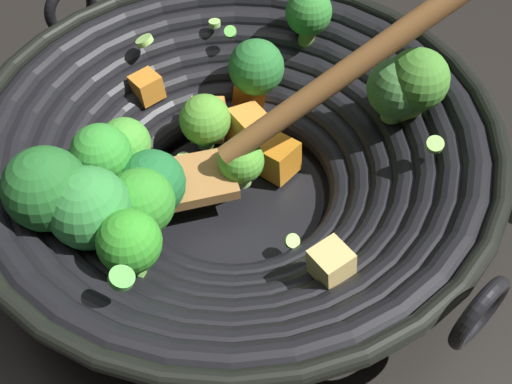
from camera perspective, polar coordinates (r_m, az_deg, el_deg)
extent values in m
plane|color=black|center=(0.55, -1.79, -0.86)|extent=(4.00, 4.00, 0.00)
cylinder|color=black|center=(0.55, -1.80, -0.53)|extent=(0.15, 0.15, 0.01)
torus|color=black|center=(0.54, -1.84, 0.45)|extent=(0.21, 0.21, 0.02)
torus|color=black|center=(0.53, -1.87, 1.12)|extent=(0.24, 0.24, 0.02)
torus|color=black|center=(0.52, -1.89, 1.81)|extent=(0.27, 0.27, 0.02)
torus|color=black|center=(0.52, -1.92, 2.52)|extent=(0.30, 0.30, 0.02)
torus|color=black|center=(0.51, -1.95, 3.25)|extent=(0.33, 0.33, 0.02)
torus|color=black|center=(0.50, -1.98, 3.99)|extent=(0.36, 0.36, 0.02)
torus|color=black|center=(0.50, -2.01, 4.76)|extent=(0.39, 0.39, 0.02)
torus|color=black|center=(0.49, -2.04, 5.56)|extent=(0.41, 0.41, 0.01)
torus|color=black|center=(0.63, -16.13, 15.38)|extent=(0.05, 0.03, 0.05)
torus|color=black|center=(0.42, 19.23, -10.13)|extent=(0.05, 0.03, 0.05)
cylinder|color=#6C9D45|center=(0.52, -8.75, -1.58)|extent=(0.03, 0.02, 0.02)
sphere|color=#1E6730|center=(0.50, -9.17, 0.64)|extent=(0.05, 0.05, 0.05)
cylinder|color=#6C954E|center=(0.52, -13.10, 1.28)|extent=(0.03, 0.03, 0.01)
sphere|color=#328D2E|center=(0.50, -13.64, 3.29)|extent=(0.05, 0.05, 0.05)
cylinder|color=#6EA953|center=(0.54, 11.99, 7.00)|extent=(0.02, 0.02, 0.01)
sphere|color=#46853F|center=(0.53, 12.44, 9.03)|extent=(0.05, 0.05, 0.05)
cylinder|color=#629636|center=(0.60, 4.55, 13.69)|extent=(0.02, 0.02, 0.02)
sphere|color=#307E2F|center=(0.59, 4.71, 15.68)|extent=(0.04, 0.04, 0.04)
cylinder|color=#5C994E|center=(0.48, -13.94, -3.61)|extent=(0.03, 0.03, 0.02)
sphere|color=#32863A|center=(0.45, -14.64, -1.38)|extent=(0.06, 0.06, 0.06)
cylinder|color=#5B974B|center=(0.50, -9.81, -2.85)|extent=(0.03, 0.03, 0.01)
sphere|color=#328B29|center=(0.48, -10.24, -0.91)|extent=(0.05, 0.05, 0.05)
cylinder|color=#70A147|center=(0.59, 0.02, 8.72)|extent=(0.02, 0.02, 0.02)
sphere|color=#276E2E|center=(0.57, 0.02, 11.04)|extent=(0.05, 0.05, 0.05)
cylinder|color=#7FAD5D|center=(0.53, -1.33, 1.31)|extent=(0.02, 0.02, 0.01)
sphere|color=#53A232|center=(0.52, -1.37, 2.87)|extent=(0.04, 0.04, 0.04)
cylinder|color=#7AA848|center=(0.55, 13.52, 7.10)|extent=(0.03, 0.03, 0.03)
sphere|color=#45872E|center=(0.52, 14.16, 9.66)|extent=(0.05, 0.05, 0.05)
cylinder|color=#7CAF45|center=(0.49, -17.23, -2.27)|extent=(0.03, 0.03, 0.02)
sphere|color=#216125|center=(0.46, -18.18, 0.28)|extent=(0.06, 0.06, 0.06)
cylinder|color=#86BB4C|center=(0.54, -11.21, 2.50)|extent=(0.02, 0.02, 0.01)
sphere|color=#479833|center=(0.52, -11.60, 4.24)|extent=(0.04, 0.04, 0.04)
cylinder|color=#64A449|center=(0.56, -4.41, 4.57)|extent=(0.02, 0.02, 0.02)
sphere|color=#53962F|center=(0.54, -4.56, 6.43)|extent=(0.04, 0.04, 0.04)
cylinder|color=#73C44B|center=(0.46, -10.67, -6.48)|extent=(0.03, 0.02, 0.02)
sphere|color=green|center=(0.43, -11.22, -4.37)|extent=(0.04, 0.04, 0.04)
cube|color=#BE721D|center=(0.59, -0.51, 9.38)|extent=(0.04, 0.04, 0.04)
cube|color=orange|center=(0.58, -9.69, 9.20)|extent=(0.03, 0.03, 0.03)
cube|color=#C3761D|center=(0.48, -18.69, -0.24)|extent=(0.03, 0.03, 0.03)
cube|color=#D08A40|center=(0.56, -4.44, 6.39)|extent=(0.04, 0.04, 0.03)
cube|color=orange|center=(0.56, -0.75, 5.77)|extent=(0.04, 0.04, 0.03)
cube|color=#C7751C|center=(0.55, 1.91, 3.04)|extent=(0.04, 0.04, 0.03)
cube|color=#E3C170|center=(0.44, 6.72, -6.34)|extent=(0.03, 0.03, 0.03)
cylinder|color=#99D166|center=(0.50, 15.63, 4.09)|extent=(0.02, 0.02, 0.01)
cylinder|color=#6BC651|center=(0.45, -15.20, -2.14)|extent=(0.02, 0.02, 0.01)
cylinder|color=#6BC651|center=(0.54, -5.37, 2.82)|extent=(0.02, 0.02, 0.01)
cylinder|color=#99D166|center=(0.55, -6.47, 2.84)|extent=(0.02, 0.02, 0.01)
cylinder|color=#99D166|center=(0.58, -9.89, 13.12)|extent=(0.02, 0.02, 0.01)
cylinder|color=#99D166|center=(0.49, 3.23, -4.37)|extent=(0.01, 0.01, 0.01)
cylinder|color=#56B247|center=(0.39, -11.88, -7.51)|extent=(0.02, 0.02, 0.01)
cylinder|color=#6BC651|center=(0.59, -2.30, 14.05)|extent=(0.02, 0.02, 0.01)
cylinder|color=#99D166|center=(0.60, -3.70, 14.75)|extent=(0.01, 0.01, 0.01)
cube|color=#9E6B38|center=(0.52, -5.80, 1.04)|extent=(0.08, 0.06, 0.01)
cylinder|color=#996232|center=(0.48, 9.43, 11.46)|extent=(0.22, 0.05, 0.16)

